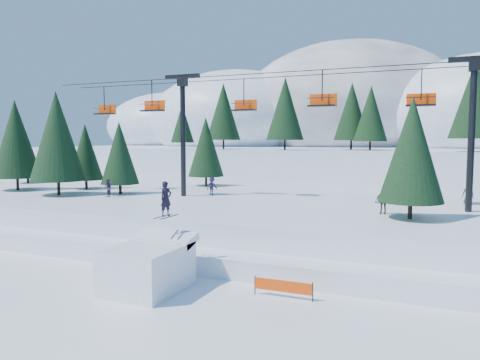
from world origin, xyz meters
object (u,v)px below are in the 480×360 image
at_px(jump_kicker, 149,265).
at_px(banner_far, 402,286).
at_px(chairlift, 301,113).
at_px(banner_near, 283,286).

height_order(jump_kicker, banner_far, jump_kicker).
relative_size(jump_kicker, chairlift, 0.11).
height_order(jump_kicker, banner_near, jump_kicker).
bearing_deg(banner_far, jump_kicker, -161.84).
distance_m(jump_kicker, banner_near, 6.61).
bearing_deg(jump_kicker, chairlift, 79.31).
xyz_separation_m(jump_kicker, banner_far, (11.48, 3.77, -0.67)).
distance_m(jump_kicker, banner_far, 12.10).
xyz_separation_m(jump_kicker, banner_near, (6.41, 1.47, -0.67)).
bearing_deg(banner_near, jump_kicker, -167.12).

